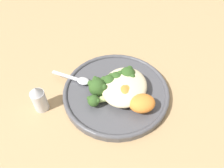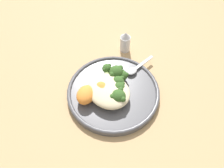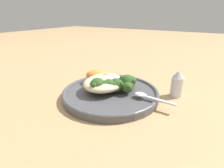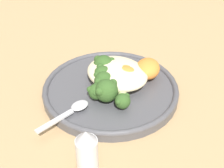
# 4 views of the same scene
# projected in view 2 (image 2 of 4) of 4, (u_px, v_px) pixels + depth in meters

# --- Properties ---
(ground_plane) EXTENTS (4.00, 4.00, 0.00)m
(ground_plane) POSITION_uv_depth(u_px,v_px,m) (109.00, 91.00, 0.67)
(ground_plane) COLOR tan
(plate) EXTENTS (0.27, 0.27, 0.02)m
(plate) POSITION_uv_depth(u_px,v_px,m) (114.00, 91.00, 0.65)
(plate) COLOR #4C4C51
(plate) RESTS_ON ground_plane
(quinoa_mound) EXTENTS (0.13, 0.11, 0.04)m
(quinoa_mound) POSITION_uv_depth(u_px,v_px,m) (109.00, 91.00, 0.62)
(quinoa_mound) COLOR beige
(quinoa_mound) RESTS_ON plate
(broccoli_stalk_0) EXTENTS (0.10, 0.05, 0.04)m
(broccoli_stalk_0) POSITION_uv_depth(u_px,v_px,m) (117.00, 96.00, 0.60)
(broccoli_stalk_0) COLOR #ADC675
(broccoli_stalk_0) RESTS_ON plate
(broccoli_stalk_1) EXTENTS (0.08, 0.07, 0.04)m
(broccoli_stalk_1) POSITION_uv_depth(u_px,v_px,m) (116.00, 88.00, 0.62)
(broccoli_stalk_1) COLOR #ADC675
(broccoli_stalk_1) RESTS_ON plate
(broccoli_stalk_2) EXTENTS (0.06, 0.09, 0.04)m
(broccoli_stalk_2) POSITION_uv_depth(u_px,v_px,m) (115.00, 84.00, 0.63)
(broccoli_stalk_2) COLOR #ADC675
(broccoli_stalk_2) RESTS_ON plate
(broccoli_stalk_3) EXTENTS (0.04, 0.11, 0.03)m
(broccoli_stalk_3) POSITION_uv_depth(u_px,v_px,m) (118.00, 78.00, 0.65)
(broccoli_stalk_3) COLOR #ADC675
(broccoli_stalk_3) RESTS_ON plate
(broccoli_stalk_4) EXTENTS (0.04, 0.10, 0.04)m
(broccoli_stalk_4) POSITION_uv_depth(u_px,v_px,m) (115.00, 74.00, 0.65)
(broccoli_stalk_4) COLOR #ADC675
(broccoli_stalk_4) RESTS_ON plate
(broccoli_stalk_5) EXTENTS (0.08, 0.10, 0.03)m
(broccoli_stalk_5) POSITION_uv_depth(u_px,v_px,m) (105.00, 76.00, 0.66)
(broccoli_stalk_5) COLOR #ADC675
(broccoli_stalk_5) RESTS_ON plate
(sweet_potato_chunk_0) EXTENTS (0.09, 0.08, 0.04)m
(sweet_potato_chunk_0) POSITION_uv_depth(u_px,v_px,m) (104.00, 90.00, 0.62)
(sweet_potato_chunk_0) COLOR orange
(sweet_potato_chunk_0) RESTS_ON plate
(sweet_potato_chunk_1) EXTENTS (0.07, 0.06, 0.04)m
(sweet_potato_chunk_1) POSITION_uv_depth(u_px,v_px,m) (103.00, 89.00, 0.62)
(sweet_potato_chunk_1) COLOR orange
(sweet_potato_chunk_1) RESTS_ON plate
(sweet_potato_chunk_2) EXTENTS (0.07, 0.08, 0.04)m
(sweet_potato_chunk_2) POSITION_uv_depth(u_px,v_px,m) (86.00, 95.00, 0.61)
(sweet_potato_chunk_2) COLOR orange
(sweet_potato_chunk_2) RESTS_ON plate
(spoon) EXTENTS (0.03, 0.11, 0.01)m
(spoon) POSITION_uv_depth(u_px,v_px,m) (135.00, 69.00, 0.68)
(spoon) COLOR silver
(spoon) RESTS_ON plate
(salt_shaker) EXTENTS (0.03, 0.03, 0.08)m
(salt_shaker) POSITION_uv_depth(u_px,v_px,m) (125.00, 42.00, 0.74)
(salt_shaker) COLOR silver
(salt_shaker) RESTS_ON ground_plane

